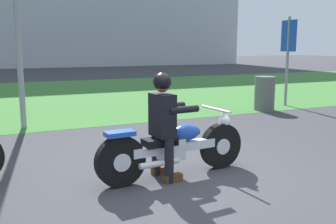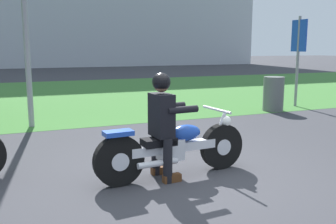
# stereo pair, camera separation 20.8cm
# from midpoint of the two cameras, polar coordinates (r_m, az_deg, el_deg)

# --- Properties ---
(ground) EXTENTS (120.00, 120.00, 0.00)m
(ground) POSITION_cam_midpoint_polar(r_m,az_deg,el_deg) (5.04, 3.77, -10.21)
(ground) COLOR #38383D
(grass_verge) EXTENTS (60.00, 12.00, 0.01)m
(grass_verge) POSITION_cam_midpoint_polar(r_m,az_deg,el_deg) (14.26, -13.69, 2.58)
(grass_verge) COLOR #3D7533
(grass_verge) RESTS_ON ground
(motorcycle_lead) EXTENTS (2.20, 0.66, 0.88)m
(motorcycle_lead) POSITION_cam_midpoint_polar(r_m,az_deg,el_deg) (5.04, 2.13, -5.47)
(motorcycle_lead) COLOR black
(motorcycle_lead) RESTS_ON ground
(rider_lead) EXTENTS (0.57, 0.49, 1.40)m
(rider_lead) POSITION_cam_midpoint_polar(r_m,az_deg,el_deg) (4.87, 0.42, -0.87)
(rider_lead) COLOR black
(rider_lead) RESTS_ON ground
(trash_can) EXTENTS (0.55, 0.55, 0.93)m
(trash_can) POSITION_cam_midpoint_polar(r_m,az_deg,el_deg) (10.69, 16.23, 2.65)
(trash_can) COLOR #595E5B
(trash_can) RESTS_ON ground
(sign_banner) EXTENTS (0.08, 0.60, 2.60)m
(sign_banner) POSITION_cam_midpoint_polar(r_m,az_deg,el_deg) (11.67, 19.65, 9.24)
(sign_banner) COLOR gray
(sign_banner) RESTS_ON ground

